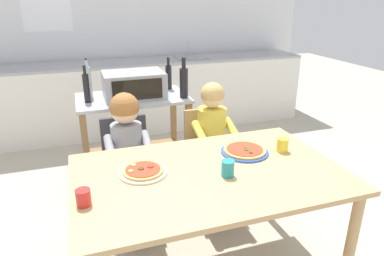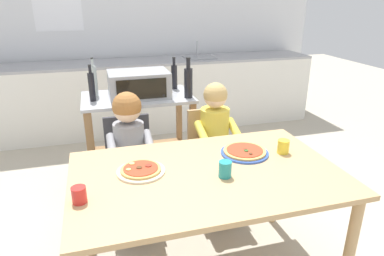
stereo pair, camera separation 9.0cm
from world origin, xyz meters
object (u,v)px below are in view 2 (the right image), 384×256
bottle_tall_green_wine (92,86)px  drinking_cup_yellow (283,147)px  bottle_clear_vinegar (174,76)px  kitchen_island_cart (139,127)px  drinking_cup_teal (225,169)px  toaster_oven (139,84)px  bottle_slim_sauce (94,81)px  dining_table (207,186)px  dining_chair_right (211,152)px  pizza_plate_blue_rimmed (245,152)px  drinking_cup_red (79,195)px  bottle_squat_spirits (188,81)px  child_in_yellow_shirt (217,136)px  child_in_grey_shirt (130,144)px  dining_chair_left (130,162)px  pizza_plate_cream (141,170)px

bottle_tall_green_wine → drinking_cup_yellow: 1.60m
bottle_clear_vinegar → drinking_cup_yellow: (0.38, -1.33, -0.18)m
kitchen_island_cart → drinking_cup_teal: size_ratio=10.40×
toaster_oven → bottle_slim_sauce: (-0.36, 0.10, 0.03)m
toaster_oven → drinking_cup_yellow: size_ratio=5.86×
bottle_slim_sauce → dining_table: bottle_slim_sauce is taller
kitchen_island_cart → toaster_oven: (0.02, -0.02, 0.40)m
dining_chair_right → bottle_clear_vinegar: bearing=102.1°
dining_table → drinking_cup_yellow: 0.56m
pizza_plate_blue_rimmed → drinking_cup_teal: bearing=-133.2°
pizza_plate_blue_rimmed → drinking_cup_red: drinking_cup_red is taller
bottle_squat_spirits → drinking_cup_teal: bottle_squat_spirits is taller
bottle_squat_spirits → drinking_cup_red: bearing=-125.3°
drinking_cup_teal → child_in_yellow_shirt: bearing=73.1°
kitchen_island_cart → dining_chair_right: 0.72m
child_in_grey_shirt → drinking_cup_red: size_ratio=12.62×
dining_chair_left → child_in_grey_shirt: 0.23m
bottle_slim_sauce → drinking_cup_yellow: size_ratio=3.88×
toaster_oven → dining_chair_left: 0.70m
bottle_squat_spirits → pizza_plate_cream: bearing=-118.6°
dining_chair_left → child_in_yellow_shirt: (0.65, -0.13, 0.19)m
dining_chair_right → child_in_grey_shirt: (-0.65, -0.11, 0.20)m
drinking_cup_red → pizza_plate_blue_rimmed: bearing=16.0°
bottle_tall_green_wine → kitchen_island_cart: bearing=7.4°
dining_chair_right → pizza_plate_blue_rimmed: dining_chair_right is taller
bottle_clear_vinegar → pizza_plate_blue_rimmed: size_ratio=0.98×
bottle_slim_sauce → pizza_plate_cream: 1.31m
bottle_clear_vinegar → bottle_tall_green_wine: bearing=-164.4°
bottle_clear_vinegar → drinking_cup_red: size_ratio=3.58×
kitchen_island_cart → dining_chair_left: (-0.14, -0.50, -0.08)m
pizza_plate_blue_rimmed → drinking_cup_teal: size_ratio=3.29×
bottle_tall_green_wine → child_in_grey_shirt: size_ratio=0.29×
bottle_clear_vinegar → child_in_grey_shirt: bearing=-123.2°
dining_table → drinking_cup_red: size_ratio=18.34×
pizza_plate_cream → dining_table: bearing=-15.1°
drinking_cup_teal → drinking_cup_yellow: (0.46, 0.18, -0.00)m
bottle_tall_green_wine → child_in_grey_shirt: bottle_tall_green_wine is taller
toaster_oven → drinking_cup_red: 1.48m
dining_chair_left → drinking_cup_yellow: (0.89, -0.67, 0.31)m
kitchen_island_cart → child_in_yellow_shirt: 0.82m
dining_table → kitchen_island_cart: bearing=99.3°
bottle_tall_green_wine → child_in_yellow_shirt: (0.88, -0.58, -0.31)m
dining_chair_right → drinking_cup_red: bearing=-137.5°
kitchen_island_cart → pizza_plate_blue_rimmed: 1.25m
dining_table → dining_chair_left: dining_chair_left is taller
drinking_cup_red → child_in_grey_shirt: bearing=67.6°
pizza_plate_cream → toaster_oven: bearing=82.2°
kitchen_island_cart → dining_chair_left: kitchen_island_cart is taller
bottle_tall_green_wine → dining_table: (0.58, -1.23, -0.32)m
bottle_tall_green_wine → pizza_plate_blue_rimmed: (0.88, -1.08, -0.22)m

